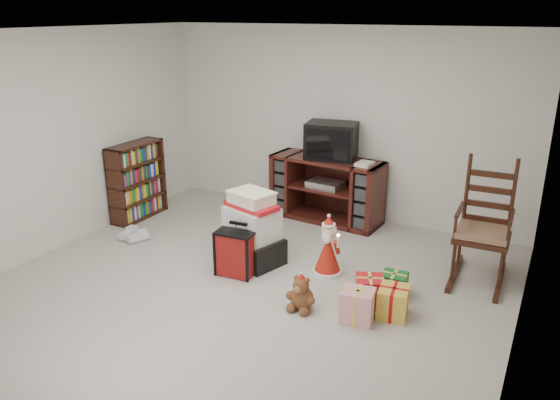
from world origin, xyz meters
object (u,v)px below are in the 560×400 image
(bookshelf, at_px, (137,182))
(crt_television, at_px, (331,141))
(santa_figurine, at_px, (328,252))
(gift_cluster, at_px, (377,295))
(sneaker_pair, at_px, (133,236))
(red_suitcase, at_px, (235,254))
(teddy_bear, at_px, (302,295))
(tv_stand, at_px, (326,189))
(rocking_chair, at_px, (483,238))
(mrs_claus_figurine, at_px, (255,227))
(gift_pile, at_px, (252,232))

(bookshelf, bearing_deg, crt_television, 26.20)
(santa_figurine, distance_m, gift_cluster, 0.83)
(sneaker_pair, distance_m, gift_cluster, 3.16)
(bookshelf, height_order, sneaker_pair, bookshelf)
(red_suitcase, bearing_deg, teddy_bear, -22.86)
(red_suitcase, bearing_deg, tv_stand, 79.59)
(rocking_chair, bearing_deg, bookshelf, -178.03)
(bookshelf, bearing_deg, santa_figurine, -6.98)
(crt_television, bearing_deg, gift_cluster, -65.80)
(gift_cluster, relative_size, crt_television, 1.20)
(red_suitcase, bearing_deg, mrs_claus_figurine, 99.53)
(tv_stand, bearing_deg, bookshelf, -149.32)
(rocking_chair, relative_size, gift_pile, 1.65)
(bookshelf, height_order, red_suitcase, bookshelf)
(tv_stand, distance_m, bookshelf, 2.53)
(rocking_chair, relative_size, red_suitcase, 2.30)
(tv_stand, relative_size, mrs_claus_figurine, 2.29)
(teddy_bear, xyz_separation_m, santa_figurine, (-0.08, 0.80, 0.10))
(mrs_claus_figurine, height_order, sneaker_pair, mrs_claus_figurine)
(mrs_claus_figurine, height_order, crt_television, crt_television)
(rocking_chair, distance_m, gift_cluster, 1.36)
(tv_stand, xyz_separation_m, bookshelf, (-2.27, -1.10, 0.07))
(tv_stand, height_order, gift_cluster, tv_stand)
(teddy_bear, bearing_deg, mrs_claus_figurine, 137.45)
(bookshelf, relative_size, gift_cluster, 1.21)
(tv_stand, xyz_separation_m, mrs_claus_figurine, (-0.37, -1.25, -0.17))
(teddy_bear, bearing_deg, gift_pile, 144.33)
(bookshelf, height_order, gift_pile, bookshelf)
(gift_cluster, xyz_separation_m, crt_television, (-1.31, 1.92, 0.95))
(rocking_chair, xyz_separation_m, teddy_bear, (-1.36, -1.46, -0.31))
(teddy_bear, height_order, crt_television, crt_television)
(santa_figurine, bearing_deg, gift_pile, -171.44)
(crt_television, bearing_deg, santa_figurine, -77.65)
(gift_cluster, distance_m, crt_television, 2.52)
(gift_pile, bearing_deg, red_suitcase, -71.77)
(red_suitcase, xyz_separation_m, mrs_claus_figurine, (-0.18, 0.72, 0.00))
(bookshelf, xyz_separation_m, red_suitcase, (2.08, -0.86, -0.24))
(tv_stand, relative_size, teddy_bear, 4.47)
(rocking_chair, height_order, santa_figurine, rocking_chair)
(rocking_chair, relative_size, teddy_bear, 3.92)
(sneaker_pair, bearing_deg, mrs_claus_figurine, 27.74)
(bookshelf, distance_m, gift_pile, 2.13)
(tv_stand, distance_m, sneaker_pair, 2.54)
(rocking_chair, relative_size, santa_figurine, 2.02)
(bookshelf, height_order, santa_figurine, bookshelf)
(tv_stand, xyz_separation_m, crt_television, (0.04, 0.03, 0.66))
(bookshelf, xyz_separation_m, santa_figurine, (2.93, -0.36, -0.24))
(teddy_bear, xyz_separation_m, gift_cluster, (0.61, 0.37, -0.02))
(rocking_chair, bearing_deg, gift_cluster, -126.51)
(rocking_chair, xyz_separation_m, gift_cluster, (-0.75, -1.09, -0.33))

